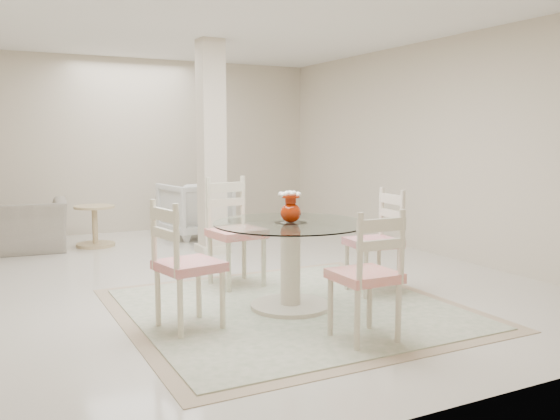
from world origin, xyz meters
name	(u,v)px	position (x,y,z in m)	size (l,w,h in m)	color
ground	(212,277)	(0.00, 0.00, 0.00)	(7.00, 7.00, 0.00)	beige
room_shell	(209,101)	(0.00, 0.00, 1.86)	(6.02, 7.02, 2.71)	beige
column	(211,148)	(0.50, 1.30, 1.35)	(0.30, 0.30, 2.70)	beige
area_rug	(290,308)	(0.19, -1.43, 0.01)	(2.85, 2.85, 0.02)	tan
dining_table	(291,265)	(0.19, -1.43, 0.39)	(1.33, 1.33, 0.76)	beige
red_vase	(290,208)	(0.20, -1.42, 0.89)	(0.21, 0.18, 0.27)	#9C2004
dining_chair_east	(380,233)	(1.21, -1.32, 0.58)	(0.48, 0.48, 1.10)	beige
dining_chair_north	(233,223)	(0.08, -0.40, 0.63)	(0.53, 0.53, 1.20)	beige
dining_chair_west	(181,256)	(-0.82, -1.55, 0.59)	(0.52, 0.52, 1.12)	#F1E8C6
dining_chair_south	(370,266)	(0.30, -2.44, 0.57)	(0.44, 0.44, 1.09)	beige
recliner_taupe	(25,226)	(-1.66, 2.45, 0.34)	(1.03, 0.90, 0.67)	gray
armchair_white	(195,209)	(0.70, 2.56, 0.41)	(0.88, 0.90, 0.82)	silver
side_table	(95,228)	(-0.79, 2.41, 0.26)	(0.54, 0.54, 0.56)	#D2B881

